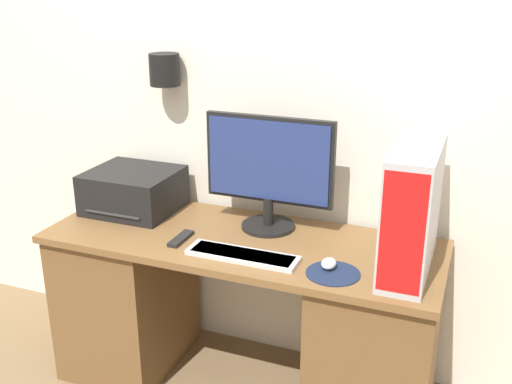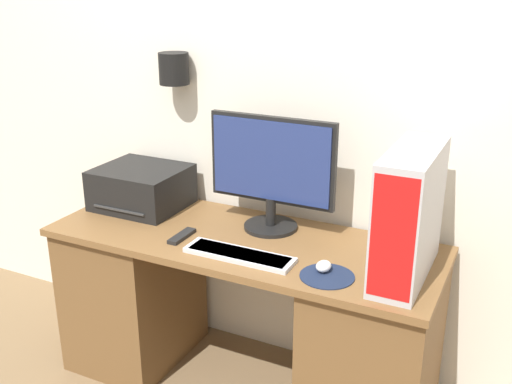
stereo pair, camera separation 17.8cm
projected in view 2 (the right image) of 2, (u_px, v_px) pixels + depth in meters
wall_back at (279, 70)px, 2.53m from camera, size 6.40×0.18×2.70m
desk at (243, 311)px, 2.56m from camera, size 1.62×0.60×0.72m
monitor at (271, 168)px, 2.45m from camera, size 0.55×0.23×0.48m
keyboard at (239, 255)px, 2.27m from camera, size 0.43×0.12×0.02m
mousepad at (327, 276)px, 2.13m from camera, size 0.20×0.20×0.00m
mouse at (324, 266)px, 2.15m from camera, size 0.05×0.07×0.04m
computer_tower at (409, 214)px, 2.07m from camera, size 0.16×0.47×0.47m
printer at (142, 187)px, 2.74m from camera, size 0.39×0.35×0.18m
remote_control at (182, 236)px, 2.44m from camera, size 0.04×0.15×0.02m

